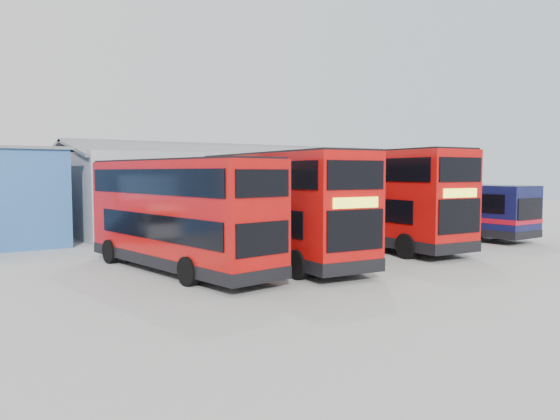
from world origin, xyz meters
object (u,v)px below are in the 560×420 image
object	(u,v)px
double_decker_left	(178,216)
double_decker_centre	(278,208)
maintenance_shed	(271,188)
single_decker_blue	(440,210)
double_decker_right	(372,199)

from	to	relation	value
double_decker_left	double_decker_centre	xyz separation A→B (m)	(4.50, -0.23, 0.16)
double_decker_left	double_decker_centre	distance (m)	4.51
maintenance_shed	single_decker_blue	distance (m)	13.48
single_decker_blue	double_decker_left	bearing A→B (deg)	5.69
double_decker_left	single_decker_blue	bearing A→B (deg)	-179.83
maintenance_shed	double_decker_centre	xyz separation A→B (m)	(-9.77, -15.43, -0.28)
double_decker_centre	single_decker_blue	distance (m)	13.90
double_decker_left	maintenance_shed	bearing A→B (deg)	-140.34
double_decker_left	double_decker_right	distance (m)	11.31
maintenance_shed	double_decker_right	size ratio (longest dim) A/B	2.58
double_decker_centre	single_decker_blue	bearing A→B (deg)	15.94
maintenance_shed	double_decker_right	bearing A→B (deg)	-102.00
maintenance_shed	single_decker_blue	xyz separation A→B (m)	(3.86, -12.87, -1.05)
double_decker_centre	double_decker_right	bearing A→B (deg)	15.80
double_decker_left	double_decker_right	bearing A→B (deg)	178.03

